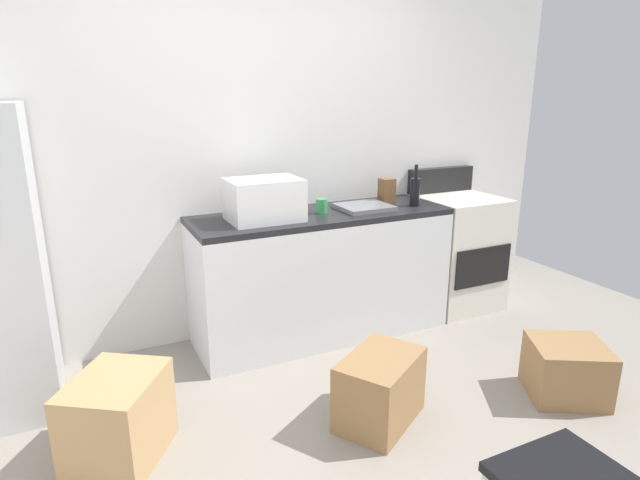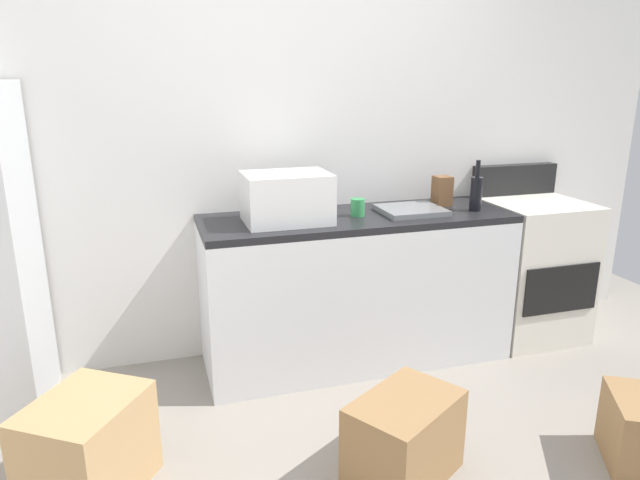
% 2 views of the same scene
% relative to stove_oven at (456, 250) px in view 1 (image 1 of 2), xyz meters
% --- Properties ---
extents(ground_plane, '(6.00, 6.00, 0.00)m').
position_rel_stove_oven_xyz_m(ground_plane, '(-1.52, -1.21, -0.47)').
color(ground_plane, gray).
extents(wall_back, '(5.00, 0.10, 2.60)m').
position_rel_stove_oven_xyz_m(wall_back, '(-1.52, 0.34, 0.83)').
color(wall_back, silver).
rests_on(wall_back, ground_plane).
extents(kitchen_counter, '(1.80, 0.60, 0.90)m').
position_rel_stove_oven_xyz_m(kitchen_counter, '(-1.22, -0.01, -0.02)').
color(kitchen_counter, silver).
rests_on(kitchen_counter, ground_plane).
extents(stove_oven, '(0.60, 0.61, 1.10)m').
position_rel_stove_oven_xyz_m(stove_oven, '(0.00, 0.00, 0.00)').
color(stove_oven, silver).
rests_on(stove_oven, ground_plane).
extents(microwave, '(0.46, 0.34, 0.27)m').
position_rel_stove_oven_xyz_m(microwave, '(-1.65, -0.04, 0.57)').
color(microwave, white).
rests_on(microwave, kitchen_counter).
extents(sink_basin, '(0.36, 0.32, 0.03)m').
position_rel_stove_oven_xyz_m(sink_basin, '(-0.90, -0.04, 0.45)').
color(sink_basin, slate).
rests_on(sink_basin, kitchen_counter).
extents(wine_bottle, '(0.07, 0.07, 0.30)m').
position_rel_stove_oven_xyz_m(wine_bottle, '(-0.51, -0.10, 0.54)').
color(wine_bottle, black).
rests_on(wine_bottle, kitchen_counter).
extents(coffee_mug, '(0.08, 0.08, 0.10)m').
position_rel_stove_oven_xyz_m(coffee_mug, '(-1.23, -0.02, 0.48)').
color(coffee_mug, '#338C4C').
rests_on(coffee_mug, kitchen_counter).
extents(knife_block, '(0.10, 0.10, 0.18)m').
position_rel_stove_oven_xyz_m(knife_block, '(-0.63, 0.09, 0.52)').
color(knife_block, brown).
rests_on(knife_block, kitchen_counter).
extents(cardboard_box_large, '(0.57, 0.59, 0.43)m').
position_rel_stove_oven_xyz_m(cardboard_box_large, '(-2.68, -0.80, -0.25)').
color(cardboard_box_large, tan).
rests_on(cardboard_box_large, ground_plane).
extents(cardboard_box_medium, '(0.58, 0.53, 0.37)m').
position_rel_stove_oven_xyz_m(cardboard_box_medium, '(-1.41, -1.09, -0.28)').
color(cardboard_box_medium, olive).
rests_on(cardboard_box_medium, ground_plane).
extents(cardboard_box_small, '(0.54, 0.52, 0.32)m').
position_rel_stove_oven_xyz_m(cardboard_box_small, '(-0.31, -1.36, -0.30)').
color(cardboard_box_small, olive).
rests_on(cardboard_box_small, ground_plane).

